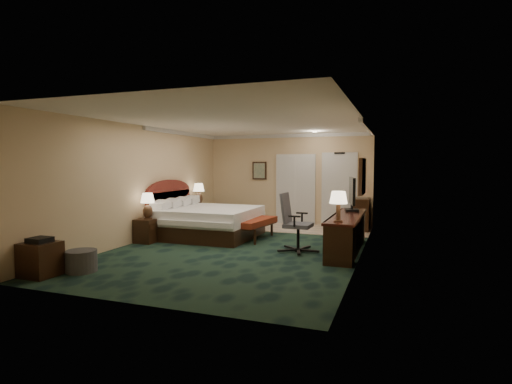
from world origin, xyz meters
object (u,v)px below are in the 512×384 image
(lamp_far, at_px, (199,194))
(minibar, at_px, (361,214))
(bed_bench, at_px, (256,229))
(side_table, at_px, (40,259))
(desk_chair, at_px, (298,223))
(lamp_near, at_px, (148,206))
(tv, at_px, (352,194))
(nightstand_far, at_px, (199,216))
(desk, at_px, (347,233))
(bed, at_px, (208,222))
(ottoman, at_px, (81,261))
(nightstand_near, at_px, (147,231))

(lamp_far, relative_size, minibar, 0.70)
(bed_bench, bearing_deg, minibar, 51.73)
(side_table, distance_m, desk_chair, 4.69)
(lamp_near, relative_size, tv, 0.62)
(nightstand_far, xyz_separation_m, side_table, (0.01, -5.41, -0.05))
(lamp_near, bearing_deg, desk, 7.12)
(tv, bearing_deg, side_table, -147.78)
(bed, relative_size, ottoman, 4.51)
(lamp_far, height_order, side_table, lamp_far)
(side_table, bearing_deg, nightstand_near, 90.89)
(lamp_near, height_order, bed_bench, lamp_near)
(nightstand_far, relative_size, lamp_far, 1.05)
(desk, xyz_separation_m, minibar, (0.03, 2.90, 0.05))
(tv, xyz_separation_m, minibar, (0.01, 2.17, -0.70))
(nightstand_far, relative_size, bed_bench, 0.44)
(ottoman, xyz_separation_m, desk_chair, (3.06, 2.71, 0.43))
(bed_bench, distance_m, minibar, 3.18)
(lamp_far, relative_size, desk_chair, 0.50)
(bed, xyz_separation_m, lamp_near, (-0.96, -1.14, 0.48))
(bed_bench, relative_size, ottoman, 2.86)
(lamp_far, height_order, bed_bench, lamp_far)
(ottoman, bearing_deg, side_table, -133.76)
(nightstand_near, relative_size, side_table, 0.99)
(lamp_near, height_order, minibar, lamp_near)
(minibar, bearing_deg, desk, -90.51)
(side_table, bearing_deg, tv, 43.57)
(tv, xyz_separation_m, desk_chair, (-0.95, -1.07, -0.53))
(nightstand_near, xyz_separation_m, nightstand_far, (0.04, 2.47, 0.05))
(nightstand_far, height_order, desk_chair, desk_chair)
(desk_chair, bearing_deg, lamp_far, 148.71)
(bed, xyz_separation_m, minibar, (3.48, 2.31, 0.07))
(bed, distance_m, tv, 3.56)
(lamp_far, height_order, tv, tv)
(ottoman, xyz_separation_m, desk, (3.99, 3.05, 0.20))
(ottoman, height_order, desk, desk)
(bed, distance_m, desk, 3.50)
(nightstand_far, xyz_separation_m, lamp_far, (-0.01, 0.01, 0.63))
(ottoman, relative_size, tv, 0.53)
(lamp_near, height_order, lamp_far, lamp_far)
(bed_bench, distance_m, desk, 2.32)
(ottoman, bearing_deg, lamp_far, 95.02)
(bed, distance_m, nightstand_far, 1.66)
(nightstand_far, xyz_separation_m, lamp_near, (0.00, -2.48, 0.52))
(desk_chair, bearing_deg, nightstand_far, 148.74)
(side_table, height_order, desk, desk)
(nightstand_near, xyz_separation_m, minibar, (4.48, 3.44, 0.16))
(bed_bench, bearing_deg, nightstand_far, 156.84)
(tv, bearing_deg, bed, 170.98)
(ottoman, xyz_separation_m, tv, (4.01, 3.77, 0.95))
(nightstand_near, xyz_separation_m, side_table, (0.05, -2.95, 0.00))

